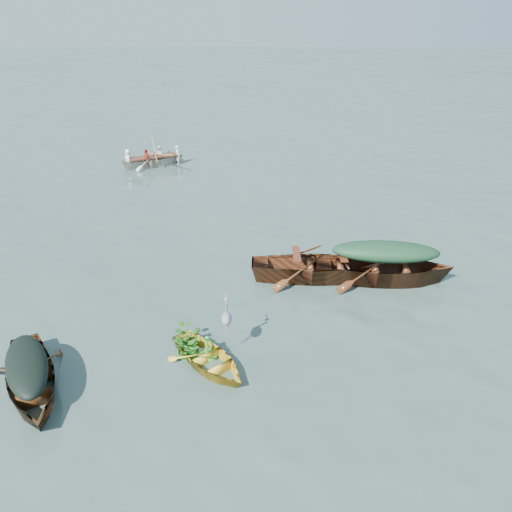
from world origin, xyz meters
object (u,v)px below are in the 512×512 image
at_px(yellow_dinghy, 209,366).
at_px(open_wooden_boat, 318,279).
at_px(rowed_boat, 154,166).
at_px(heron, 227,324).
at_px(dark_covered_boat, 33,390).
at_px(green_tarp_boat, 382,281).

height_order(yellow_dinghy, open_wooden_boat, open_wooden_boat).
distance_m(rowed_boat, heron, 13.98).
relative_size(dark_covered_boat, heron, 4.07).
relative_size(dark_covered_boat, green_tarp_boat, 0.72).
bearing_deg(rowed_boat, open_wooden_boat, -172.53).
bearing_deg(yellow_dinghy, rowed_boat, 63.70).
relative_size(green_tarp_boat, open_wooden_boat, 1.02).
height_order(dark_covered_boat, green_tarp_boat, green_tarp_boat).
distance_m(yellow_dinghy, heron, 0.97).
xyz_separation_m(rowed_boat, heron, (3.69, -13.46, 0.80)).
xyz_separation_m(yellow_dinghy, open_wooden_boat, (2.80, 3.57, 0.00)).
distance_m(dark_covered_boat, green_tarp_boat, 8.94).
relative_size(green_tarp_boat, rowed_boat, 1.33).
height_order(green_tarp_boat, heron, heron).
distance_m(dark_covered_boat, heron, 4.05).
bearing_deg(green_tarp_boat, dark_covered_boat, 122.73).
relative_size(open_wooden_boat, heron, 5.53).
bearing_deg(dark_covered_boat, green_tarp_boat, 1.58).
distance_m(yellow_dinghy, rowed_boat, 14.24).
bearing_deg(rowed_boat, yellow_dinghy, 170.21).
height_order(yellow_dinghy, dark_covered_boat, dark_covered_boat).
height_order(dark_covered_boat, rowed_boat, dark_covered_boat).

